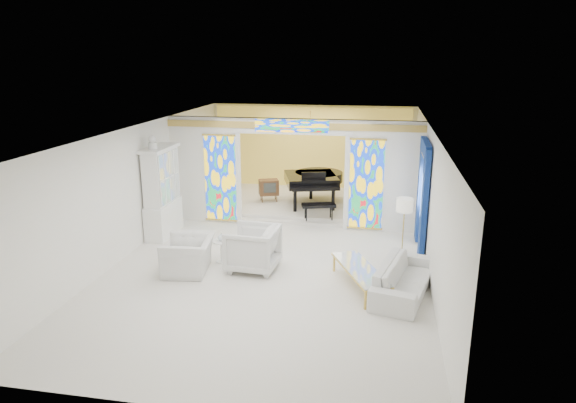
% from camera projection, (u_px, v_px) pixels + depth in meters
% --- Properties ---
extents(floor, '(12.00, 12.00, 0.00)m').
position_uv_depth(floor, '(278.00, 251.00, 12.61)').
color(floor, silver).
rests_on(floor, ground).
extents(ceiling, '(7.00, 12.00, 0.02)m').
position_uv_depth(ceiling, '(277.00, 129.00, 11.79)').
color(ceiling, silver).
rests_on(ceiling, wall_back).
extents(wall_back, '(7.00, 0.02, 3.00)m').
position_uv_depth(wall_back, '(312.00, 149.00, 17.88)').
color(wall_back, white).
rests_on(wall_back, floor).
extents(wall_front, '(7.00, 0.02, 3.00)m').
position_uv_depth(wall_front, '(184.00, 310.00, 6.52)').
color(wall_front, white).
rests_on(wall_front, floor).
extents(wall_left, '(0.02, 12.00, 3.00)m').
position_uv_depth(wall_left, '(141.00, 185.00, 12.81)').
color(wall_left, white).
rests_on(wall_left, floor).
extents(wall_right, '(0.02, 12.00, 3.00)m').
position_uv_depth(wall_right, '(429.00, 199.00, 11.59)').
color(wall_right, white).
rests_on(wall_right, floor).
extents(partition_wall, '(7.00, 0.22, 3.00)m').
position_uv_depth(partition_wall, '(292.00, 168.00, 14.05)').
color(partition_wall, white).
rests_on(partition_wall, floor).
extents(stained_glass_left, '(0.90, 0.04, 2.40)m').
position_uv_depth(stained_glass_left, '(220.00, 178.00, 14.40)').
color(stained_glass_left, gold).
rests_on(stained_glass_left, partition_wall).
extents(stained_glass_right, '(0.90, 0.04, 2.40)m').
position_uv_depth(stained_glass_right, '(366.00, 185.00, 13.69)').
color(stained_glass_right, gold).
rests_on(stained_glass_right, partition_wall).
extents(stained_glass_transom, '(2.00, 0.04, 0.34)m').
position_uv_depth(stained_glass_transom, '(292.00, 126.00, 13.63)').
color(stained_glass_transom, gold).
rests_on(stained_glass_transom, partition_wall).
extents(alcove_platform, '(6.80, 3.80, 0.18)m').
position_uv_depth(alcove_platform, '(303.00, 202.00, 16.47)').
color(alcove_platform, silver).
rests_on(alcove_platform, floor).
extents(gold_curtain_back, '(6.70, 0.10, 2.90)m').
position_uv_depth(gold_curtain_back, '(312.00, 149.00, 17.76)').
color(gold_curtain_back, '#F5D855').
rests_on(gold_curtain_back, wall_back).
extents(chandelier, '(0.48, 0.48, 0.30)m').
position_uv_depth(chandelier, '(310.00, 126.00, 15.66)').
color(chandelier, gold).
rests_on(chandelier, ceiling).
extents(blue_drapes, '(0.14, 1.85, 2.65)m').
position_uv_depth(blue_drapes, '(423.00, 188.00, 12.25)').
color(blue_drapes, navy).
rests_on(blue_drapes, wall_right).
extents(china_cabinet, '(0.56, 1.46, 2.72)m').
position_uv_depth(china_cabinet, '(162.00, 192.00, 13.41)').
color(china_cabinet, white).
rests_on(china_cabinet, floor).
extents(armchair_left, '(1.19, 1.32, 0.77)m').
position_uv_depth(armchair_left, '(189.00, 255.00, 11.30)').
color(armchair_left, silver).
rests_on(armchair_left, floor).
extents(armchair_right, '(1.16, 1.13, 0.99)m').
position_uv_depth(armchair_right, '(253.00, 248.00, 11.39)').
color(armchair_right, white).
rests_on(armchair_right, floor).
extents(sofa, '(1.41, 2.39, 0.66)m').
position_uv_depth(sofa, '(404.00, 278.00, 10.25)').
color(sofa, white).
rests_on(sofa, floor).
extents(side_table, '(0.46, 0.46, 0.52)m').
position_uv_depth(side_table, '(222.00, 248.00, 11.83)').
color(side_table, white).
rests_on(side_table, floor).
extents(vase, '(0.18, 0.18, 0.19)m').
position_uv_depth(vase, '(221.00, 237.00, 11.75)').
color(vase, silver).
rests_on(vase, side_table).
extents(coffee_table, '(1.35, 2.03, 0.44)m').
position_uv_depth(coffee_table, '(360.00, 270.00, 10.49)').
color(coffee_table, silver).
rests_on(coffee_table, floor).
extents(floor_lamp, '(0.40, 0.40, 1.53)m').
position_uv_depth(floor_lamp, '(405.00, 208.00, 11.55)').
color(floor_lamp, gold).
rests_on(floor_lamp, floor).
extents(grand_piano, '(2.06, 3.15, 1.14)m').
position_uv_depth(grand_piano, '(315.00, 179.00, 15.81)').
color(grand_piano, black).
rests_on(grand_piano, alcove_platform).
extents(tv_console, '(0.70, 0.59, 0.69)m').
position_uv_depth(tv_console, '(269.00, 187.00, 16.12)').
color(tv_console, brown).
rests_on(tv_console, alcove_platform).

